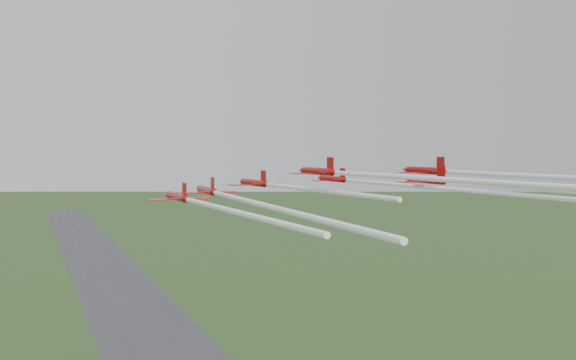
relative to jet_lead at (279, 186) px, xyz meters
name	(u,v)px	position (x,y,z in m)	size (l,w,h in m)	color
runway	(123,295)	(1.53, 195.69, -59.97)	(38.00, 900.00, 0.04)	#333336
jet_lead	(279,186)	(0.00, 0.00, 0.00)	(10.04, 49.91, 2.96)	#9D090A
jet_row2_left	(236,198)	(-13.04, -17.50, -0.46)	(9.49, 66.43, 2.83)	#9D090A
jet_row2_right	(397,184)	(9.75, -20.99, 1.06)	(8.01, 66.07, 2.38)	#9D090A
jet_row3_left	(201,203)	(-20.22, -26.18, -0.20)	(8.43, 47.28, 2.51)	#9D090A
jet_row3_mid	(376,175)	(1.37, -29.53, 2.83)	(8.87, 59.63, 2.62)	#9D090A
jet_row3_right	(492,174)	(19.01, -29.94, 2.73)	(9.13, 60.06, 2.73)	#9D090A
jet_row4_right	(474,184)	(11.01, -36.20, 1.91)	(8.50, 47.07, 2.55)	#9D090A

